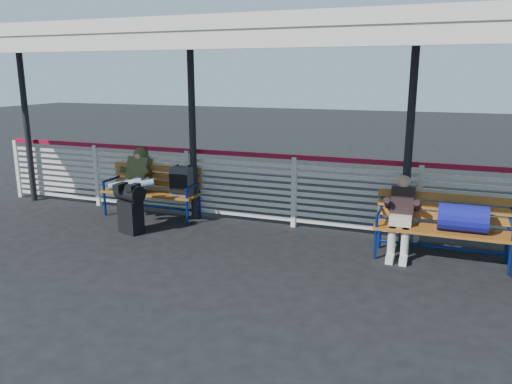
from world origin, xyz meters
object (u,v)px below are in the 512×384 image
at_px(bench_left, 163,184).
at_px(companion_person, 401,216).
at_px(bench_right, 454,220).
at_px(luggage_stack, 130,207).
at_px(traveler_man, 134,181).

bearing_deg(bench_left, companion_person, -7.08).
height_order(bench_right, companion_person, companion_person).
bearing_deg(companion_person, bench_right, 0.05).
height_order(luggage_stack, companion_person, companion_person).
xyz_separation_m(traveler_man, companion_person, (4.54, -0.18, -0.11)).
relative_size(luggage_stack, bench_left, 0.45).
height_order(luggage_stack, bench_right, bench_right).
xyz_separation_m(bench_left, bench_right, (4.84, -0.51, -0.00)).
bearing_deg(traveler_man, companion_person, -2.22).
bearing_deg(luggage_stack, bench_left, 105.50).
xyz_separation_m(luggage_stack, traveler_man, (-0.35, 0.64, 0.26)).
distance_m(bench_right, companion_person, 0.69).
bearing_deg(bench_right, traveler_man, 178.08).
bearing_deg(companion_person, bench_left, 172.92).
bearing_deg(bench_right, luggage_stack, -174.58).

